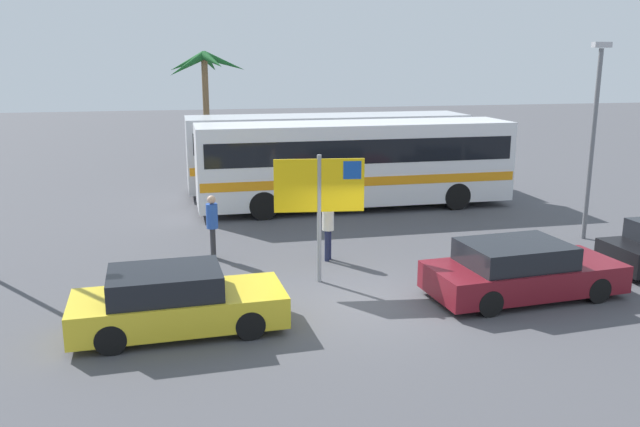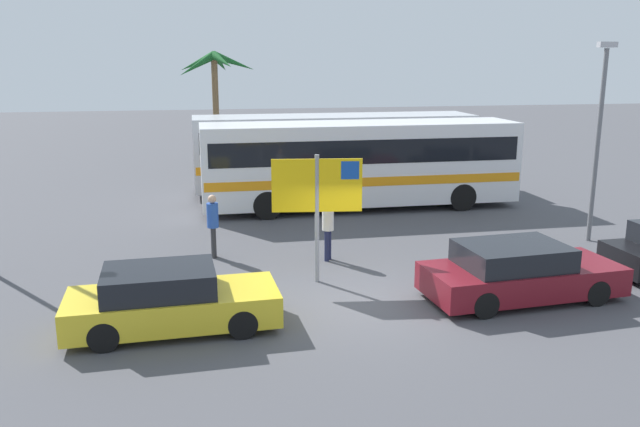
{
  "view_description": "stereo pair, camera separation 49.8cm",
  "coord_description": "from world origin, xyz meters",
  "px_view_note": "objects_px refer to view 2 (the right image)",
  "views": [
    {
      "loc": [
        -3.96,
        -13.41,
        5.43
      ],
      "look_at": [
        -0.19,
        3.52,
        1.3
      ],
      "focal_mm": 36.48,
      "sensor_mm": 36.0,
      "label": 1
    },
    {
      "loc": [
        -3.48,
        -13.51,
        5.43
      ],
      "look_at": [
        -0.19,
        3.52,
        1.3
      ],
      "focal_mm": 36.48,
      "sensor_mm": 36.0,
      "label": 2
    }
  ],
  "objects_px": {
    "bus_front_coach": "(360,161)",
    "bus_rear_coach": "(335,149)",
    "car_yellow": "(170,300)",
    "ferry_sign": "(319,190)",
    "pedestrian_by_bus": "(213,221)",
    "pedestrian_crossing_lot": "(328,223)",
    "car_maroon": "(519,272)"
  },
  "relations": [
    {
      "from": "ferry_sign",
      "to": "car_maroon",
      "type": "distance_m",
      "value": 5.06
    },
    {
      "from": "car_maroon",
      "to": "pedestrian_crossing_lot",
      "type": "xyz_separation_m",
      "value": [
        -3.73,
        3.75,
        0.41
      ]
    },
    {
      "from": "ferry_sign",
      "to": "car_yellow",
      "type": "xyz_separation_m",
      "value": [
        -3.55,
        -2.34,
        -1.69
      ]
    },
    {
      "from": "car_yellow",
      "to": "pedestrian_by_bus",
      "type": "bearing_deg",
      "value": 75.64
    },
    {
      "from": "bus_front_coach",
      "to": "bus_rear_coach",
      "type": "relative_size",
      "value": 1.0
    },
    {
      "from": "car_maroon",
      "to": "pedestrian_by_bus",
      "type": "distance_m",
      "value": 8.25
    },
    {
      "from": "bus_rear_coach",
      "to": "car_yellow",
      "type": "relative_size",
      "value": 2.68
    },
    {
      "from": "bus_rear_coach",
      "to": "pedestrian_crossing_lot",
      "type": "bearing_deg",
      "value": -103.24
    },
    {
      "from": "bus_rear_coach",
      "to": "car_maroon",
      "type": "height_order",
      "value": "bus_rear_coach"
    },
    {
      "from": "bus_front_coach",
      "to": "car_maroon",
      "type": "bearing_deg",
      "value": -82.79
    },
    {
      "from": "car_yellow",
      "to": "pedestrian_crossing_lot",
      "type": "xyz_separation_m",
      "value": [
        4.13,
        4.03,
        0.42
      ]
    },
    {
      "from": "bus_rear_coach",
      "to": "car_yellow",
      "type": "distance_m",
      "value": 15.0
    },
    {
      "from": "ferry_sign",
      "to": "pedestrian_by_bus",
      "type": "height_order",
      "value": "ferry_sign"
    },
    {
      "from": "car_yellow",
      "to": "pedestrian_by_bus",
      "type": "distance_m",
      "value": 5.03
    },
    {
      "from": "pedestrian_crossing_lot",
      "to": "pedestrian_by_bus",
      "type": "bearing_deg",
      "value": 15.54
    },
    {
      "from": "bus_front_coach",
      "to": "car_yellow",
      "type": "bearing_deg",
      "value": -122.9
    },
    {
      "from": "ferry_sign",
      "to": "car_yellow",
      "type": "bearing_deg",
      "value": -139.32
    },
    {
      "from": "ferry_sign",
      "to": "pedestrian_crossing_lot",
      "type": "xyz_separation_m",
      "value": [
        0.58,
        1.7,
        -1.27
      ]
    },
    {
      "from": "car_maroon",
      "to": "pedestrian_crossing_lot",
      "type": "relative_size",
      "value": 2.62
    },
    {
      "from": "pedestrian_by_bus",
      "to": "car_yellow",
      "type": "bearing_deg",
      "value": -105.98
    },
    {
      "from": "bus_front_coach",
      "to": "bus_rear_coach",
      "type": "xyz_separation_m",
      "value": [
        -0.24,
        3.32,
        0.0
      ]
    },
    {
      "from": "bus_front_coach",
      "to": "car_yellow",
      "type": "distance_m",
      "value": 12.22
    },
    {
      "from": "ferry_sign",
      "to": "car_maroon",
      "type": "relative_size",
      "value": 0.69
    },
    {
      "from": "bus_rear_coach",
      "to": "ferry_sign",
      "type": "relative_size",
      "value": 3.62
    },
    {
      "from": "ferry_sign",
      "to": "pedestrian_crossing_lot",
      "type": "height_order",
      "value": "ferry_sign"
    },
    {
      "from": "bus_front_coach",
      "to": "ferry_sign",
      "type": "height_order",
      "value": "ferry_sign"
    },
    {
      "from": "pedestrian_crossing_lot",
      "to": "car_maroon",
      "type": "bearing_deg",
      "value": 166.09
    },
    {
      "from": "bus_rear_coach",
      "to": "pedestrian_by_bus",
      "type": "relative_size",
      "value": 6.46
    },
    {
      "from": "pedestrian_crossing_lot",
      "to": "pedestrian_by_bus",
      "type": "distance_m",
      "value": 3.21
    },
    {
      "from": "bus_front_coach",
      "to": "ferry_sign",
      "type": "bearing_deg",
      "value": -111.19
    },
    {
      "from": "bus_rear_coach",
      "to": "ferry_sign",
      "type": "bearing_deg",
      "value": -104.09
    },
    {
      "from": "bus_rear_coach",
      "to": "pedestrian_crossing_lot",
      "type": "relative_size",
      "value": 6.53
    }
  ]
}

